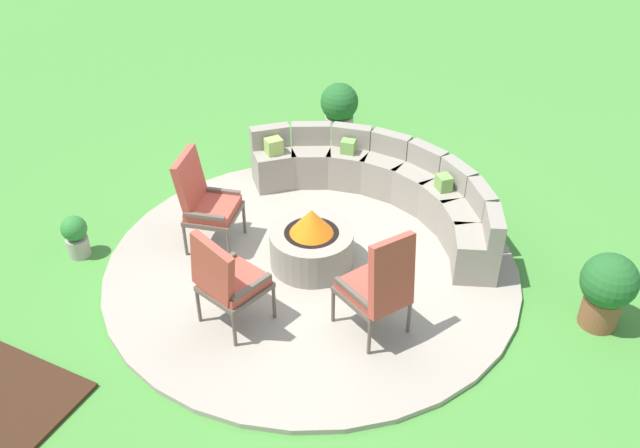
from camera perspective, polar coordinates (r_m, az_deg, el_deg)
ground_plane at (r=7.39m, az=-0.69°, el=-3.66°), size 24.00×24.00×0.00m
patio_circle at (r=7.37m, az=-0.69°, el=-3.48°), size 4.43×4.43×0.06m
fire_pit at (r=7.19m, az=-0.71°, el=-1.64°), size 0.89×0.89×0.69m
curved_stone_bench at (r=8.11m, az=5.60°, el=3.19°), size 3.40×1.64×0.74m
lounge_chair_front_left at (r=7.43m, az=-9.70°, el=2.01°), size 0.69×0.68×1.11m
lounge_chair_front_right at (r=6.32m, az=-7.87°, el=-4.61°), size 0.69×0.70×1.11m
lounge_chair_back_left at (r=6.19m, az=5.02°, el=-5.15°), size 0.78×0.76×1.16m
potted_plant_0 at (r=9.81m, az=1.63°, el=9.73°), size 0.54×0.54×0.79m
potted_plant_1 at (r=6.97m, az=23.00°, el=-4.94°), size 0.54×0.54×0.81m
potted_plant_2 at (r=7.87m, az=-19.86°, el=-0.86°), size 0.28×0.28×0.50m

